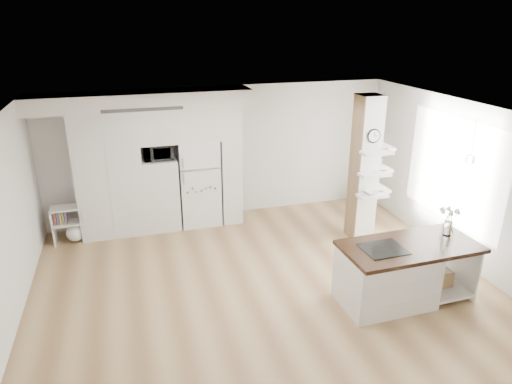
{
  "coord_description": "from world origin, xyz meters",
  "views": [
    {
      "loc": [
        -1.83,
        -5.85,
        3.94
      ],
      "look_at": [
        0.14,
        0.9,
        1.24
      ],
      "focal_mm": 32.0,
      "sensor_mm": 36.0,
      "label": 1
    }
  ],
  "objects_px": {
    "refrigerator": "(199,182)",
    "bookshelf": "(71,226)",
    "kitchen_island": "(393,273)",
    "floor_plant_a": "(419,240)"
  },
  "relations": [
    {
      "from": "refrigerator",
      "to": "floor_plant_a",
      "type": "distance_m",
      "value": 4.3
    },
    {
      "from": "bookshelf",
      "to": "kitchen_island",
      "type": "bearing_deg",
      "value": -36.86
    },
    {
      "from": "bookshelf",
      "to": "refrigerator",
      "type": "bearing_deg",
      "value": 3.25
    },
    {
      "from": "bookshelf",
      "to": "floor_plant_a",
      "type": "height_order",
      "value": "bookshelf"
    },
    {
      "from": "kitchen_island",
      "to": "floor_plant_a",
      "type": "height_order",
      "value": "kitchen_island"
    },
    {
      "from": "kitchen_island",
      "to": "bookshelf",
      "type": "xyz_separation_m",
      "value": [
        -4.68,
        3.38,
        -0.16
      ]
    },
    {
      "from": "kitchen_island",
      "to": "bookshelf",
      "type": "relative_size",
      "value": 2.89
    },
    {
      "from": "refrigerator",
      "to": "bookshelf",
      "type": "height_order",
      "value": "refrigerator"
    },
    {
      "from": "kitchen_island",
      "to": "floor_plant_a",
      "type": "xyz_separation_m",
      "value": [
        1.29,
        1.19,
        -0.23
      ]
    },
    {
      "from": "refrigerator",
      "to": "kitchen_island",
      "type": "bearing_deg",
      "value": -57.93
    }
  ]
}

